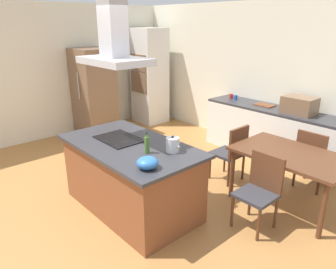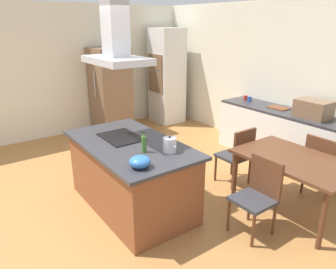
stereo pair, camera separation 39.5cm
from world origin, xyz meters
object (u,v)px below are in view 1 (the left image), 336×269
at_px(countertop_microwave, 299,105).
at_px(tea_kettle, 173,145).
at_px(chair_facing_back_wall, 313,156).
at_px(dining_table, 291,159).
at_px(mixing_bowl, 148,163).
at_px(coffee_mug_blue, 236,97).
at_px(range_hood, 114,42).
at_px(olive_oil_bottle, 147,145).
at_px(refrigerator, 94,92).
at_px(chair_facing_island, 260,187).
at_px(chair_at_left_end, 232,150).
at_px(coffee_mug_red, 231,96).
at_px(cutting_board, 265,105).
at_px(wall_oven_stack, 150,76).
at_px(cooktop, 119,139).

bearing_deg(countertop_microwave, tea_kettle, -93.93).
bearing_deg(tea_kettle, chair_facing_back_wall, 68.76).
height_order(dining_table, chair_facing_back_wall, chair_facing_back_wall).
height_order(mixing_bowl, coffee_mug_blue, mixing_bowl).
relative_size(coffee_mug_blue, range_hood, 0.10).
distance_m(olive_oil_bottle, refrigerator, 3.56).
relative_size(mixing_bowl, range_hood, 0.25).
relative_size(refrigerator, dining_table, 1.30).
height_order(chair_facing_island, chair_at_left_end, same).
bearing_deg(coffee_mug_red, dining_table, -34.12).
xyz_separation_m(countertop_microwave, range_hood, (-0.95, -2.88, 1.06)).
distance_m(coffee_mug_red, refrigerator, 2.87).
relative_size(coffee_mug_red, dining_table, 0.06).
height_order(cutting_board, chair_facing_island, cutting_board).
distance_m(wall_oven_stack, range_hood, 3.89).
relative_size(olive_oil_bottle, chair_at_left_end, 0.28).
bearing_deg(tea_kettle, range_hood, -163.43).
bearing_deg(tea_kettle, chair_at_left_end, 95.71).
relative_size(olive_oil_bottle, cutting_board, 0.73).
height_order(chair_facing_island, chair_facing_back_wall, same).
bearing_deg(tea_kettle, chair_facing_island, 41.01).
bearing_deg(wall_oven_stack, countertop_microwave, 3.70).
distance_m(tea_kettle, chair_at_left_end, 1.43).
relative_size(mixing_bowl, dining_table, 0.16).
distance_m(tea_kettle, wall_oven_stack, 4.20).
relative_size(coffee_mug_blue, wall_oven_stack, 0.04).
distance_m(tea_kettle, range_hood, 1.37).
bearing_deg(countertop_microwave, dining_table, -65.40).
bearing_deg(cooktop, chair_facing_back_wall, 55.32).
relative_size(wall_oven_stack, refrigerator, 1.21).
height_order(cutting_board, chair_at_left_end, cutting_board).
height_order(mixing_bowl, cutting_board, mixing_bowl).
distance_m(coffee_mug_blue, refrigerator, 2.95).
bearing_deg(wall_oven_stack, refrigerator, -93.15).
distance_m(tea_kettle, olive_oil_bottle, 0.30).
height_order(mixing_bowl, chair_facing_back_wall, mixing_bowl).
bearing_deg(tea_kettle, mixing_bowl, -72.54).
xyz_separation_m(dining_table, chair_at_left_end, (-0.92, 0.00, -0.16)).
bearing_deg(olive_oil_bottle, mixing_bowl, -37.60).
xyz_separation_m(olive_oil_bottle, refrigerator, (-3.35, 1.21, -0.09)).
distance_m(countertop_microwave, coffee_mug_blue, 1.30).
distance_m(coffee_mug_blue, chair_facing_back_wall, 2.06).
height_order(coffee_mug_red, range_hood, range_hood).
distance_m(olive_oil_bottle, chair_facing_back_wall, 2.50).
distance_m(cooktop, wall_oven_stack, 3.76).
xyz_separation_m(mixing_bowl, coffee_mug_red, (-1.39, 3.20, -0.02)).
bearing_deg(cutting_board, tea_kettle, -79.95).
height_order(wall_oven_stack, dining_table, wall_oven_stack).
bearing_deg(cutting_board, countertop_microwave, -4.32).
height_order(refrigerator, dining_table, refrigerator).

